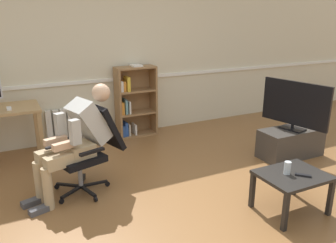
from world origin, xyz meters
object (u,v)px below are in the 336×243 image
at_px(tv_stand, 291,143).
at_px(tv_screen, 295,105).
at_px(person_seated, 76,138).
at_px(radiator, 75,125).
at_px(office_chair, 91,145).
at_px(computer_mouse, 9,108).
at_px(drinking_glass, 287,168).
at_px(spare_remote, 303,175).
at_px(coffee_table, 292,179).
at_px(bookshelf, 133,102).

height_order(tv_stand, tv_screen, tv_screen).
xyz_separation_m(person_seated, tv_screen, (2.87, -0.27, 0.10)).
bearing_deg(radiator, office_chair, -94.76).
distance_m(computer_mouse, radiator, 1.14).
bearing_deg(tv_stand, tv_screen, 13.18).
distance_m(drinking_glass, spare_remote, 0.16).
bearing_deg(person_seated, coffee_table, 37.31).
bearing_deg(drinking_glass, radiator, 116.65).
height_order(tv_stand, drinking_glass, drinking_glass).
xyz_separation_m(radiator, spare_remote, (1.57, -3.03, 0.15)).
bearing_deg(tv_stand, radiator, 143.61).
xyz_separation_m(person_seated, drinking_glass, (1.76, -1.30, -0.17)).
bearing_deg(office_chair, tv_screen, 66.67).
bearing_deg(coffee_table, bookshelf, 101.61).
height_order(tv_screen, coffee_table, tv_screen).
xyz_separation_m(bookshelf, tv_stand, (1.64, -1.80, -0.35)).
height_order(radiator, coffee_table, radiator).
distance_m(tv_screen, spare_remote, 1.55).
height_order(drinking_glass, spare_remote, drinking_glass).
relative_size(tv_stand, spare_remote, 5.99).
relative_size(office_chair, drinking_glass, 7.51).
bearing_deg(tv_screen, radiator, 40.46).
relative_size(bookshelf, spare_remote, 7.67).
relative_size(computer_mouse, bookshelf, 0.09).
distance_m(bookshelf, spare_remote, 3.00).
relative_size(tv_stand, coffee_table, 1.39).
xyz_separation_m(office_chair, coffee_table, (1.65, -1.37, -0.17)).
relative_size(computer_mouse, coffee_table, 0.15).
height_order(person_seated, tv_stand, person_seated).
height_order(computer_mouse, tv_screen, tv_screen).
height_order(bookshelf, coffee_table, bookshelf).
bearing_deg(person_seated, radiator, 153.17).
xyz_separation_m(computer_mouse, spare_remote, (2.46, -2.52, -0.35)).
relative_size(computer_mouse, tv_screen, 0.10).
xyz_separation_m(coffee_table, spare_remote, (0.05, -0.08, 0.07)).
relative_size(office_chair, spare_remote, 6.45).
xyz_separation_m(bookshelf, tv_screen, (1.64, -1.80, 0.19)).
height_order(bookshelf, person_seated, person_seated).
bearing_deg(spare_remote, person_seated, 100.26).
bearing_deg(bookshelf, office_chair, -125.78).
height_order(person_seated, spare_remote, person_seated).
relative_size(person_seated, tv_stand, 1.32).
relative_size(tv_screen, drinking_glass, 7.42).
distance_m(tv_stand, coffee_table, 1.50).
distance_m(office_chair, tv_screen, 2.74).
height_order(bookshelf, tv_screen, bookshelf).
distance_m(radiator, coffee_table, 3.32).
relative_size(radiator, tv_screen, 0.86).
bearing_deg(office_chair, coffee_table, 33.72).
relative_size(bookshelf, person_seated, 0.97).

